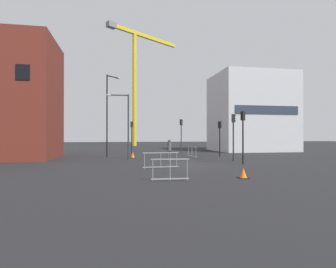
# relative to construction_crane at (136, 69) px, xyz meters

# --- Properties ---
(ground) EXTENTS (160.00, 160.00, 0.00)m
(ground) POSITION_rel_construction_crane_xyz_m (0.99, -40.02, -16.59)
(ground) COLOR black
(brick_building) EXTENTS (9.14, 7.81, 11.36)m
(brick_building) POSITION_rel_construction_crane_xyz_m (-14.45, -31.63, -10.91)
(brick_building) COLOR maroon
(brick_building) RESTS_ON ground
(office_block) EXTENTS (10.59, 8.87, 11.06)m
(office_block) POSITION_rel_construction_crane_xyz_m (15.16, -22.60, -11.06)
(office_block) COLOR silver
(office_block) RESTS_ON ground
(construction_crane) EXTENTS (16.33, 11.84, 24.95)m
(construction_crane) POSITION_rel_construction_crane_xyz_m (0.00, 0.00, 0.00)
(construction_crane) COLOR yellow
(construction_crane) RESTS_ON ground
(streetlamp_tall) EXTENTS (1.46, 1.26, 8.56)m
(streetlamp_tall) POSITION_rel_construction_crane_xyz_m (-4.94, -30.51, -11.63)
(streetlamp_tall) COLOR black
(streetlamp_tall) RESTS_ON ground
(streetlamp_short) EXTENTS (2.09, 0.30, 6.05)m
(streetlamp_short) POSITION_rel_construction_crane_xyz_m (-3.32, -34.10, -12.90)
(streetlamp_short) COLOR #2D2D30
(streetlamp_short) RESTS_ON ground
(traffic_light_corner) EXTENTS (0.39, 0.31, 4.05)m
(traffic_light_corner) POSITION_rel_construction_crane_xyz_m (5.81, -37.67, -13.88)
(traffic_light_corner) COLOR #232326
(traffic_light_corner) RESTS_ON ground
(traffic_light_verge) EXTENTS (0.36, 0.38, 3.68)m
(traffic_light_verge) POSITION_rel_construction_crane_xyz_m (6.39, -32.94, -14.10)
(traffic_light_verge) COLOR black
(traffic_light_verge) RESTS_ON ground
(traffic_light_near) EXTENTS (0.39, 0.29, 3.94)m
(traffic_light_near) POSITION_rel_construction_crane_xyz_m (-2.28, -25.86, -13.94)
(traffic_light_near) COLOR #232326
(traffic_light_near) RESTS_ON ground
(traffic_light_island) EXTENTS (0.34, 0.39, 4.19)m
(traffic_light_island) POSITION_rel_construction_crane_xyz_m (3.61, -27.34, -13.79)
(traffic_light_island) COLOR #2D2D30
(traffic_light_island) RESTS_ON ground
(traffic_light_median) EXTENTS (0.39, 0.34, 4.07)m
(traffic_light_median) POSITION_rel_construction_crane_xyz_m (5.52, -40.13, -13.86)
(traffic_light_median) COLOR black
(traffic_light_median) RESTS_ON ground
(pedestrian_walking) EXTENTS (0.34, 0.34, 1.86)m
(pedestrian_walking) POSITION_rel_construction_crane_xyz_m (0.44, -36.41, -15.50)
(pedestrian_walking) COLOR #4C4C51
(pedestrian_walking) RESTS_ON ground
(safety_barrier_right_run) EXTENTS (1.87, 0.15, 1.08)m
(safety_barrier_right_run) POSITION_rel_construction_crane_xyz_m (-1.51, -46.90, -16.03)
(safety_barrier_right_run) COLOR gray
(safety_barrier_right_run) RESTS_ON ground
(safety_barrier_left_run) EXTENTS (2.46, 0.20, 1.08)m
(safety_barrier_left_run) POSITION_rel_construction_crane_xyz_m (-1.16, -41.76, -16.03)
(safety_barrier_left_run) COLOR gray
(safety_barrier_left_run) RESTS_ON ground
(safety_barrier_front) EXTENTS (0.32, 2.27, 1.08)m
(safety_barrier_front) POSITION_rel_construction_crane_xyz_m (3.41, -32.95, -16.03)
(safety_barrier_front) COLOR #9EA0A5
(safety_barrier_front) RESTS_ON ground
(traffic_cone_by_barrier) EXTENTS (0.52, 0.52, 0.53)m
(traffic_cone_by_barrier) POSITION_rel_construction_crane_xyz_m (2.36, -46.76, -16.35)
(traffic_cone_by_barrier) COLOR black
(traffic_cone_by_barrier) RESTS_ON ground
(traffic_cone_striped) EXTENTS (0.55, 0.55, 0.56)m
(traffic_cone_striped) POSITION_rel_construction_crane_xyz_m (-2.52, -32.55, -16.33)
(traffic_cone_striped) COLOR black
(traffic_cone_striped) RESTS_ON ground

